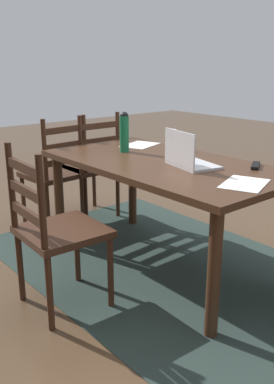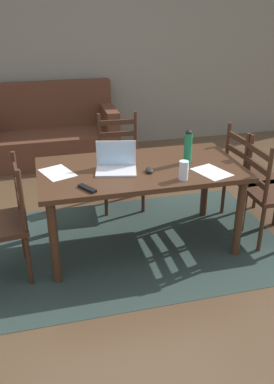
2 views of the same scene
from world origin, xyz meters
name	(u,v)px [view 2 (image 2 of 2)]	position (x,y,z in m)	size (l,w,h in m)	color
ground_plane	(140,243)	(0.00, 0.00, 0.00)	(14.00, 14.00, 0.00)	brown
area_rug	(140,243)	(0.00, 0.00, 0.00)	(2.49, 1.68, 0.01)	#283833
wall_back	(88,50)	(0.00, 2.83, 1.35)	(8.00, 0.12, 2.70)	gray
dining_table	(140,177)	(0.00, 0.00, 0.65)	(1.67, 0.88, 0.74)	#422819
chair_far_head	(120,163)	(0.00, 0.81, 0.46)	(0.46, 0.46, 0.95)	#3D2316
chair_left_near	(2,223)	(-1.12, -0.17, 0.46)	(0.49, 0.49, 0.95)	#3D2316
chair_right_far	(250,177)	(1.12, 0.17, 0.46)	(0.47, 0.47, 0.95)	#3D2316
chair_right_near	(269,192)	(1.12, -0.18, 0.46)	(0.44, 0.44, 0.95)	#3D2316
couch	(48,134)	(-0.67, 2.35, 0.36)	(1.80, 0.80, 1.00)	#512D1E
laptop	(116,163)	(-0.20, -0.01, 0.80)	(0.36, 0.29, 0.23)	silver
water_bottle	(188,146)	(0.41, 0.00, 0.89)	(0.07, 0.07, 0.29)	#197247
drinking_glass	(184,170)	(0.26, -0.32, 0.81)	(0.07, 0.07, 0.15)	silver
computer_mouse	(149,170)	(0.04, -0.12, 0.76)	(0.06, 0.10, 0.03)	black
tv_remote	(87,188)	(-0.48, -0.32, 0.75)	(0.04, 0.17, 0.02)	black
paper_stack_left	(212,172)	(0.52, -0.25, 0.74)	(0.21, 0.30, 0.00)	white
paper_stack_right	(57,173)	(-0.67, 0.04, 0.74)	(0.21, 0.30, 0.00)	white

